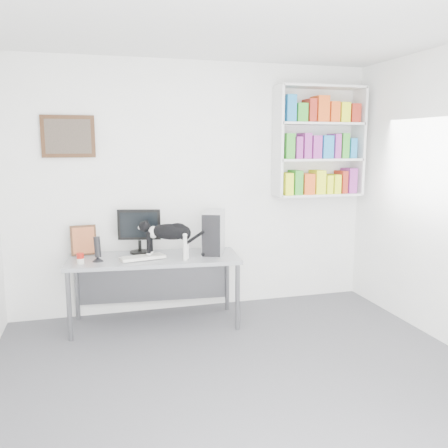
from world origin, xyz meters
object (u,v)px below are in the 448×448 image
object	(u,v)px
keyboard	(143,258)
soup_can	(80,259)
monitor	(139,231)
leaning_print	(84,240)
bookshelf	(319,142)
desk	(155,291)
pc_tower	(214,232)
cat	(169,241)
speaker	(97,249)

from	to	relation	value
keyboard	soup_can	size ratio (longest dim) A/B	4.28
monitor	leaning_print	xyz separation A→B (m)	(-0.56, 0.06, -0.07)
bookshelf	desk	size ratio (longest dim) A/B	0.73
bookshelf	pc_tower	distance (m)	1.61
desk	keyboard	bearing A→B (deg)	-146.08
bookshelf	leaning_print	bearing A→B (deg)	-179.83
bookshelf	keyboard	distance (m)	2.36
keyboard	pc_tower	world-z (taller)	pc_tower
pc_tower	desk	bearing A→B (deg)	-155.98
cat	desk	bearing A→B (deg)	163.25
keyboard	speaker	distance (m)	0.44
bookshelf	cat	world-z (taller)	bookshelf
desk	monitor	xyz separation A→B (m)	(-0.12, 0.22, 0.59)
pc_tower	soup_can	xyz separation A→B (m)	(-1.33, -0.12, -0.17)
pc_tower	bookshelf	bearing A→B (deg)	32.26
bookshelf	monitor	world-z (taller)	bookshelf
desk	keyboard	world-z (taller)	keyboard
bookshelf	monitor	bearing A→B (deg)	-178.03
desk	speaker	world-z (taller)	speaker
monitor	cat	xyz separation A→B (m)	(0.25, -0.34, -0.05)
bookshelf	cat	distance (m)	2.07
desk	speaker	xyz separation A→B (m)	(-0.54, -0.03, 0.48)
monitor	speaker	xyz separation A→B (m)	(-0.43, -0.25, -0.11)
keyboard	leaning_print	xyz separation A→B (m)	(-0.56, 0.34, 0.14)
speaker	leaning_print	xyz separation A→B (m)	(-0.13, 0.31, 0.03)
desk	soup_can	bearing A→B (deg)	-167.60
bookshelf	desk	xyz separation A→B (m)	(-1.92, -0.29, -1.50)
speaker	monitor	bearing A→B (deg)	14.45
monitor	pc_tower	xyz separation A→B (m)	(0.74, -0.18, -0.02)
desk	pc_tower	size ratio (longest dim) A/B	3.91
keyboard	soup_can	world-z (taller)	soup_can
soup_can	pc_tower	bearing A→B (deg)	5.11
pc_tower	leaning_print	bearing A→B (deg)	-169.63
monitor	cat	bearing A→B (deg)	-40.33
speaker	leaning_print	size ratio (longest dim) A/B	0.80
cat	leaning_print	bearing A→B (deg)	178.68
desk	leaning_print	bearing A→B (deg)	162.89
bookshelf	monitor	size ratio (longest dim) A/B	2.66
keyboard	leaning_print	bearing A→B (deg)	137.11
monitor	pc_tower	world-z (taller)	monitor
desk	cat	size ratio (longest dim) A/B	2.84
pc_tower	cat	bearing A→B (deg)	-141.39
desk	pc_tower	world-z (taller)	pc_tower
keyboard	cat	bearing A→B (deg)	-23.62
bookshelf	speaker	xyz separation A→B (m)	(-2.47, -0.32, -1.02)
monitor	leaning_print	world-z (taller)	monitor
desk	speaker	size ratio (longest dim) A/B	6.69
desk	leaning_print	distance (m)	0.89
speaker	cat	world-z (taller)	cat
speaker	leaning_print	bearing A→B (deg)	96.80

